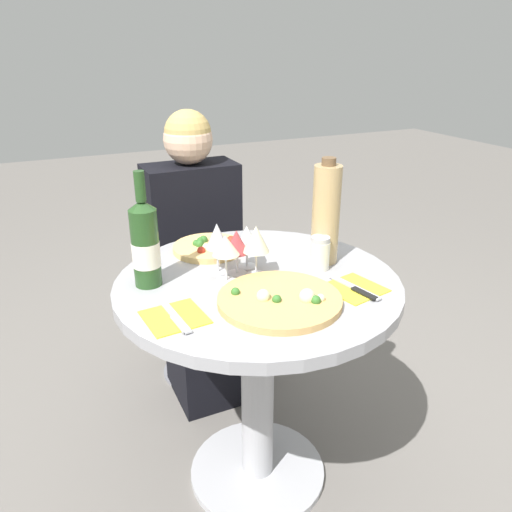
{
  "coord_description": "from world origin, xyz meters",
  "views": [
    {
      "loc": [
        -0.58,
        -1.22,
        1.43
      ],
      "look_at": [
        -0.03,
        -0.05,
        0.88
      ],
      "focal_mm": 35.0,
      "sensor_mm": 36.0,
      "label": 1
    }
  ],
  "objects_px": {
    "wine_bottle": "(145,244)",
    "tall_carafe": "(326,214)",
    "seated_diner": "(200,273)",
    "pizza_large": "(280,300)",
    "chair_behind_diner": "(192,282)",
    "dining_table": "(258,336)"
  },
  "relations": [
    {
      "from": "chair_behind_diner",
      "to": "seated_diner",
      "type": "distance_m",
      "value": 0.17
    },
    {
      "from": "dining_table",
      "to": "tall_carafe",
      "type": "xyz_separation_m",
      "value": [
        0.25,
        0.04,
        0.36
      ]
    },
    {
      "from": "dining_table",
      "to": "tall_carafe",
      "type": "bearing_deg",
      "value": 8.12
    },
    {
      "from": "seated_diner",
      "to": "pizza_large",
      "type": "bearing_deg",
      "value": 88.21
    },
    {
      "from": "seated_diner",
      "to": "tall_carafe",
      "type": "xyz_separation_m",
      "value": [
        0.24,
        -0.56,
        0.39
      ]
    },
    {
      "from": "pizza_large",
      "to": "wine_bottle",
      "type": "height_order",
      "value": "wine_bottle"
    },
    {
      "from": "seated_diner",
      "to": "pizza_large",
      "type": "relative_size",
      "value": 3.53
    },
    {
      "from": "seated_diner",
      "to": "tall_carafe",
      "type": "distance_m",
      "value": 0.73
    },
    {
      "from": "chair_behind_diner",
      "to": "tall_carafe",
      "type": "distance_m",
      "value": 0.89
    },
    {
      "from": "dining_table",
      "to": "chair_behind_diner",
      "type": "xyz_separation_m",
      "value": [
        0.01,
        0.73,
        -0.14
      ]
    },
    {
      "from": "wine_bottle",
      "to": "tall_carafe",
      "type": "xyz_separation_m",
      "value": [
        0.56,
        -0.07,
        0.03
      ]
    },
    {
      "from": "dining_table",
      "to": "wine_bottle",
      "type": "xyz_separation_m",
      "value": [
        -0.31,
        0.11,
        0.33
      ]
    },
    {
      "from": "pizza_large",
      "to": "tall_carafe",
      "type": "distance_m",
      "value": 0.36
    },
    {
      "from": "dining_table",
      "to": "tall_carafe",
      "type": "relative_size",
      "value": 2.54
    },
    {
      "from": "seated_diner",
      "to": "wine_bottle",
      "type": "distance_m",
      "value": 0.69
    },
    {
      "from": "tall_carafe",
      "to": "pizza_large",
      "type": "bearing_deg",
      "value": -142.7
    },
    {
      "from": "wine_bottle",
      "to": "tall_carafe",
      "type": "distance_m",
      "value": 0.56
    },
    {
      "from": "seated_diner",
      "to": "tall_carafe",
      "type": "height_order",
      "value": "seated_diner"
    },
    {
      "from": "pizza_large",
      "to": "tall_carafe",
      "type": "relative_size",
      "value": 1.01
    },
    {
      "from": "chair_behind_diner",
      "to": "wine_bottle",
      "type": "relative_size",
      "value": 2.6
    },
    {
      "from": "tall_carafe",
      "to": "dining_table",
      "type": "bearing_deg",
      "value": -171.88
    },
    {
      "from": "wine_bottle",
      "to": "seated_diner",
      "type": "bearing_deg",
      "value": 56.95
    }
  ]
}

